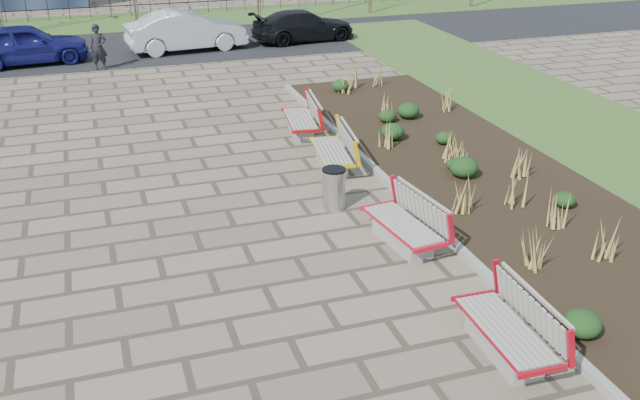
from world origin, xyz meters
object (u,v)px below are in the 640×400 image
object	(u,v)px
bench_c	(331,149)
car_blue	(25,44)
car_silver	(186,31)
bench_b	(403,222)
litter_bin	(334,189)
bench_d	(300,117)
bench_a	(505,326)
pedestrian	(98,47)
car_black	(303,26)

from	to	relation	value
bench_c	car_blue	world-z (taller)	car_blue
car_silver	bench_b	bearing A→B (deg)	178.78
litter_bin	car_blue	world-z (taller)	car_blue
bench_d	car_silver	bearing A→B (deg)	104.65
litter_bin	bench_b	bearing A→B (deg)	-69.92
bench_c	bench_d	world-z (taller)	same
bench_a	pedestrian	xyz separation A→B (m)	(-5.02, 20.01, 0.35)
bench_b	car_blue	xyz separation A→B (m)	(-7.64, 17.99, 0.30)
bench_d	pedestrian	size ratio (longest dim) A/B	1.23
bench_d	bench_c	bearing A→B (deg)	-82.49
bench_d	car_silver	world-z (taller)	car_silver
car_blue	car_black	size ratio (longest dim) A/B	1.00
bench_d	pedestrian	distance (m)	10.56
bench_a	car_blue	size ratio (longest dim) A/B	0.46
bench_a	car_blue	world-z (taller)	car_blue
car_black	litter_bin	bearing A→B (deg)	158.40
pedestrian	litter_bin	bearing A→B (deg)	-67.64
bench_c	car_black	size ratio (longest dim) A/B	0.46
bench_c	pedestrian	distance (m)	12.99
litter_bin	car_silver	xyz separation A→B (m)	(-0.70, 16.42, 0.36)
bench_b	car_silver	xyz separation A→B (m)	(-1.43, 18.43, 0.32)
bench_a	bench_d	world-z (taller)	same
litter_bin	car_black	xyz separation A→B (m)	(4.44, 16.71, 0.22)
bench_b	car_black	world-z (taller)	car_black
car_black	car_silver	bearing A→B (deg)	86.43
litter_bin	car_blue	distance (m)	17.42
car_blue	bench_d	bearing A→B (deg)	-151.82
car_silver	pedestrian	bearing A→B (deg)	115.50
pedestrian	car_blue	size ratio (longest dim) A/B	0.37
bench_c	car_blue	distance (m)	15.70
pedestrian	car_silver	size ratio (longest dim) A/B	0.35
bench_a	litter_bin	world-z (taller)	bench_a
bench_d	car_blue	bearing A→B (deg)	132.26
litter_bin	pedestrian	distance (m)	14.89
bench_b	car_blue	distance (m)	19.55
pedestrian	car_blue	xyz separation A→B (m)	(-2.62, 1.73, -0.05)
car_blue	car_silver	bearing A→B (deg)	-92.51
bench_a	car_silver	size ratio (longest dim) A/B	0.43
bench_d	car_blue	size ratio (longest dim) A/B	0.46
bench_d	car_black	distance (m)	12.31
bench_b	pedestrian	bearing A→B (deg)	100.24
bench_a	bench_c	distance (m)	8.03
litter_bin	car_black	world-z (taller)	car_black
bench_c	bench_a	bearing A→B (deg)	-82.05
bench_c	car_silver	distance (m)	14.22
bench_d	car_black	xyz separation A→B (m)	(3.71, 11.73, 0.18)
bench_c	litter_bin	size ratio (longest dim) A/B	2.29
bench_a	bench_c	size ratio (longest dim) A/B	1.00
pedestrian	car_blue	bearing A→B (deg)	152.15
pedestrian	car_black	bearing A→B (deg)	21.30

